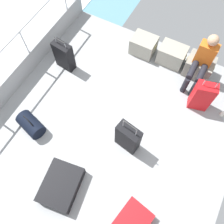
# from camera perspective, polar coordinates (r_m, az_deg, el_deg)

# --- Properties ---
(ground_plane) EXTENTS (4.40, 5.20, 0.06)m
(ground_plane) POSITION_cam_1_polar(r_m,az_deg,el_deg) (4.44, -0.98, -6.29)
(ground_plane) COLOR #939699
(gunwale_port) EXTENTS (0.06, 5.20, 0.45)m
(gunwale_port) POSITION_cam_1_polar(r_m,az_deg,el_deg) (5.08, -23.18, 6.22)
(gunwale_port) COLOR #939699
(gunwale_port) RESTS_ON ground_plane
(cargo_crate_0) EXTENTS (0.55, 0.42, 0.40)m
(cargo_crate_0) POSITION_cam_1_polar(r_m,az_deg,el_deg) (5.35, 7.61, 15.67)
(cargo_crate_0) COLOR gray
(cargo_crate_0) RESTS_ON ground_plane
(cargo_crate_1) EXTENTS (0.58, 0.40, 0.42)m
(cargo_crate_1) POSITION_cam_1_polar(r_m,az_deg,el_deg) (5.27, 14.24, 13.21)
(cargo_crate_1) COLOR gray
(cargo_crate_1) RESTS_ON ground_plane
(cargo_crate_2) EXTENTS (0.57, 0.43, 0.42)m
(cargo_crate_2) POSITION_cam_1_polar(r_m,az_deg,el_deg) (5.24, 20.21, 10.24)
(cargo_crate_2) COLOR gray
(cargo_crate_2) RESTS_ON ground_plane
(passenger_seated) EXTENTS (0.34, 0.66, 1.12)m
(passenger_seated) POSITION_cam_1_polar(r_m,az_deg,el_deg) (4.83, 20.94, 11.38)
(passenger_seated) COLOR orange
(passenger_seated) RESTS_ON ground_plane
(suitcase_0) EXTENTS (0.66, 0.81, 0.25)m
(suitcase_0) POSITION_cam_1_polar(r_m,az_deg,el_deg) (4.16, -12.16, -16.90)
(suitcase_0) COLOR black
(suitcase_0) RESTS_ON ground_plane
(suitcase_2) EXTENTS (0.42, 0.24, 0.78)m
(suitcase_2) POSITION_cam_1_polar(r_m,az_deg,el_deg) (5.04, -11.50, 13.12)
(suitcase_2) COLOR black
(suitcase_2) RESTS_ON ground_plane
(suitcase_4) EXTENTS (0.40, 0.30, 0.85)m
(suitcase_4) POSITION_cam_1_polar(r_m,az_deg,el_deg) (4.69, 20.90, 3.63)
(suitcase_4) COLOR red
(suitcase_4) RESTS_ON ground_plane
(suitcase_5) EXTENTS (0.44, 0.28, 0.90)m
(suitcase_5) POSITION_cam_1_polar(r_m,az_deg,el_deg) (4.05, 3.87, -6.20)
(suitcase_5) COLOR black
(suitcase_5) RESTS_ON ground_plane
(duffel_bag) EXTENTS (0.57, 0.43, 0.44)m
(duffel_bag) POSITION_cam_1_polar(r_m,az_deg,el_deg) (4.59, -18.97, -2.89)
(duffel_bag) COLOR black
(duffel_bag) RESTS_ON ground_plane
(paper_cup) EXTENTS (0.08, 0.08, 0.10)m
(paper_cup) POSITION_cam_1_polar(r_m,az_deg,el_deg) (5.02, 25.11, -0.44)
(paper_cup) COLOR white
(paper_cup) RESTS_ON ground_plane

